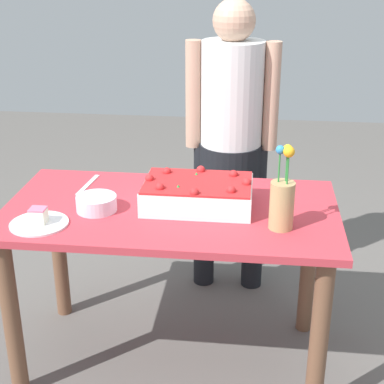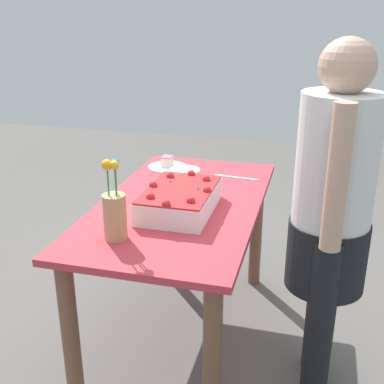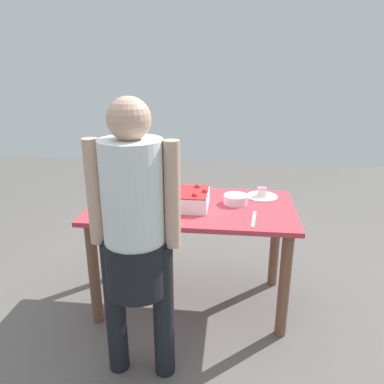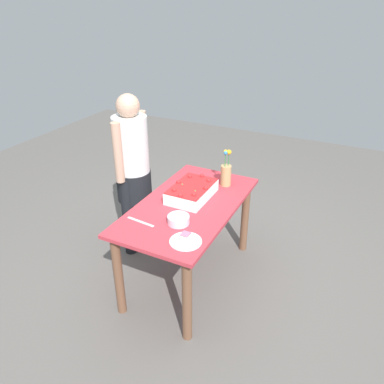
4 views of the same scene
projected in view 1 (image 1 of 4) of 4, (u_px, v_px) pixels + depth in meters
The scene contains 8 objects.
ground_plane at pixel (173, 357), 2.64m from camera, with size 8.00×8.00×0.00m, color #5F5B57.
dining_table at pixel (171, 237), 2.41m from camera, with size 1.34×0.72×0.74m.
sheet_cake at pixel (198, 194), 2.35m from camera, with size 0.43×0.29×0.13m.
serving_plate_with_slice at pixel (39, 221), 2.20m from camera, with size 0.22×0.22×0.07m.
cake_knife at pixel (88, 185), 2.57m from camera, with size 0.24×0.02×0.00m, color silver.
flower_vase at pixel (282, 201), 2.14m from camera, with size 0.09×0.09×0.32m.
fruit_bowl at pixel (96, 203), 2.32m from camera, with size 0.16×0.16×0.06m, color silver.
person_standing at pixel (231, 133), 2.90m from camera, with size 0.45×0.31×1.49m.
Camera 1 is at (-0.33, 2.12, 1.70)m, focal length 55.00 mm.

